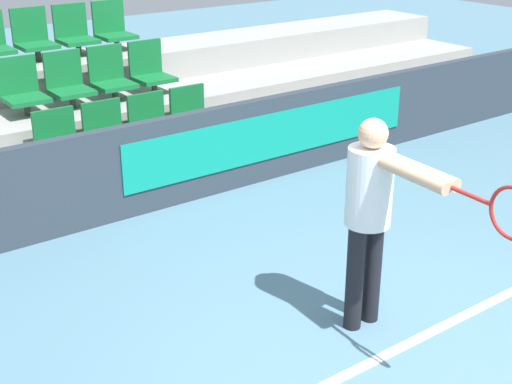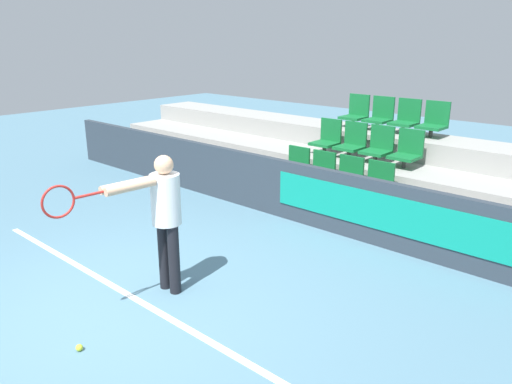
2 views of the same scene
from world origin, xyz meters
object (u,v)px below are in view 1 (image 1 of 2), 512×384
Objects in this scene: stadium_chair_2 at (152,126)px; stadium_chair_10 at (75,33)px; stadium_chair_6 at (111,76)px; stadium_chair_3 at (193,118)px; stadium_chair_7 at (150,70)px; stadium_chair_5 at (68,83)px; stadium_chair_4 at (22,90)px; stadium_chair_0 at (60,145)px; stadium_chair_1 at (108,135)px; tennis_player at (375,205)px; stadium_chair_11 at (113,29)px; stadium_chair_9 at (34,37)px.

stadium_chair_2 is 1.00× the size of stadium_chair_10.
stadium_chair_10 is at bearing 90.00° from stadium_chair_6.
stadium_chair_7 is at bearing 90.00° from stadium_chair_3.
stadium_chair_5 is at bearing 180.00° from stadium_chair_6.
stadium_chair_2 is at bearing -42.28° from stadium_chair_4.
stadium_chair_6 reaches higher than stadium_chair_2.
stadium_chair_0 is 1.47m from stadium_chair_6.
stadium_chair_6 is at bearing 90.00° from stadium_chair_2.
stadium_chair_5 is at bearing 90.00° from stadium_chair_1.
stadium_chair_10 is at bearing 118.80° from stadium_chair_7.
tennis_player is (0.36, -3.54, 0.35)m from stadium_chair_1.
stadium_chair_3 is 0.39× the size of tennis_player.
stadium_chair_11 is at bearing 61.20° from stadium_chair_6.
stadium_chair_2 and stadium_chair_3 have the same top height.
stadium_chair_7 is at bearing 0.00° from stadium_chair_5.
stadium_chair_4 is (0.00, 0.96, 0.37)m from stadium_chair_0.
stadium_chair_6 reaches higher than stadium_chair_1.
stadium_chair_3 is at bearing -42.28° from stadium_chair_5.
tennis_player reaches higher than stadium_chair_5.
stadium_chair_0 is 1.00× the size of stadium_chair_1.
stadium_chair_1 is 2.31m from stadium_chair_11.
stadium_chair_0 is 2.59m from stadium_chair_11.
tennis_player is at bearing -75.93° from stadium_chair_0.
stadium_chair_10 reaches higher than stadium_chair_6.
stadium_chair_4 is at bearing -118.80° from stadium_chair_9.
stadium_chair_11 reaches higher than stadium_chair_0.
stadium_chair_6 is (0.53, 0.00, 0.00)m from stadium_chair_5.
stadium_chair_0 is 1.00× the size of stadium_chair_11.
stadium_chair_11 is (1.05, 0.96, 0.37)m from stadium_chair_5.
stadium_chair_10 and stadium_chair_11 have the same top height.
tennis_player is (-0.17, -5.45, -0.39)m from stadium_chair_10.
stadium_chair_2 is 1.00× the size of stadium_chair_6.
stadium_chair_9 reaches higher than stadium_chair_6.
stadium_chair_2 is 1.15m from stadium_chair_7.
stadium_chair_4 is 1.00× the size of stadium_chair_5.
stadium_chair_0 is at bearing -129.52° from stadium_chair_11.
stadium_chair_0 is at bearing -148.77° from stadium_chair_7.
stadium_chair_9 is at bearing 118.80° from stadium_chair_3.
tennis_player is at bearing -91.75° from stadium_chair_10.
stadium_chair_4 is 0.39× the size of tennis_player.
stadium_chair_11 is (1.58, 1.91, 0.74)m from stadium_chair_0.
stadium_chair_6 reaches higher than stadium_chair_3.
stadium_chair_2 is at bearing 0.00° from stadium_chair_1.
stadium_chair_2 is 1.00× the size of stadium_chair_5.
stadium_chair_1 is 1.15m from stadium_chair_4.
stadium_chair_3 is at bearing 82.62° from tennis_player.
stadium_chair_5 is (0.53, 0.96, 0.37)m from stadium_chair_0.
stadium_chair_2 is 0.39× the size of tennis_player.
stadium_chair_11 reaches higher than stadium_chair_7.
stadium_chair_4 is 1.47m from stadium_chair_10.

